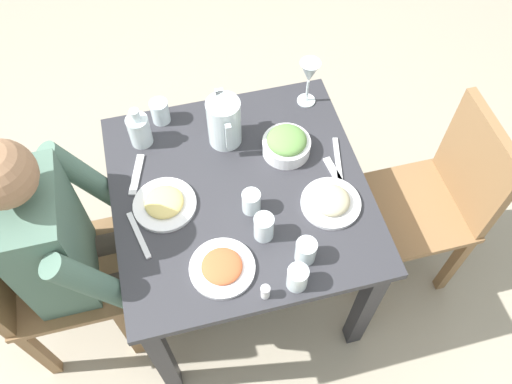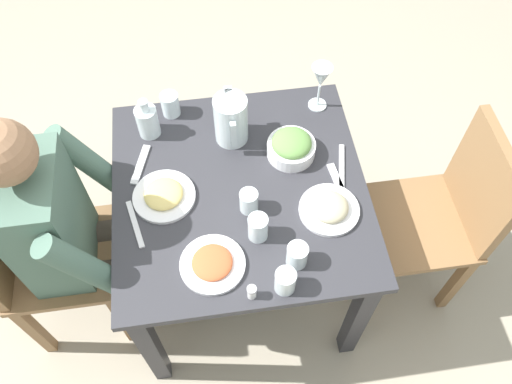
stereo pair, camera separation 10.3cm
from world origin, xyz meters
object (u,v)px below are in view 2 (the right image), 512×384
(chair_near, at_px, (36,255))
(water_pitcher, at_px, (230,120))
(dining_table, at_px, (241,207))
(oil_carafe, at_px, (148,122))
(salad_bowl, at_px, (291,146))
(water_glass_near_right, at_px, (285,281))
(wine_glass, at_px, (321,79))
(plate_rice_curry, at_px, (212,263))
(plate_beans, at_px, (329,208))
(water_glass_far_right, at_px, (170,104))
(water_glass_far_left, at_px, (258,227))
(chair_far, at_px, (442,214))
(salt_shaker, at_px, (252,292))
(water_glass_center, at_px, (249,201))
(plate_fries, at_px, (164,196))
(water_glass_near_left, at_px, (297,255))
(diner_near, at_px, (82,228))

(chair_near, height_order, water_pitcher, water_pitcher)
(dining_table, relative_size, oil_carafe, 5.29)
(dining_table, relative_size, salad_bowl, 5.06)
(water_glass_near_right, xyz_separation_m, wine_glass, (-0.71, 0.25, 0.10))
(chair_near, xyz_separation_m, plate_rice_curry, (0.23, 0.63, 0.22))
(plate_beans, relative_size, water_glass_far_right, 2.19)
(wine_glass, bearing_deg, water_glass_near_right, -19.40)
(water_glass_far_left, bearing_deg, water_pitcher, -174.53)
(dining_table, height_order, plate_beans, plate_beans)
(chair_far, distance_m, water_glass_far_left, 0.77)
(water_glass_near_right, relative_size, oil_carafe, 0.54)
(oil_carafe, bearing_deg, salad_bowl, 70.92)
(dining_table, distance_m, salt_shaker, 0.42)
(salad_bowl, height_order, wine_glass, wine_glass)
(water_glass_center, height_order, salt_shaker, water_glass_center)
(water_pitcher, bearing_deg, plate_fries, -47.78)
(chair_near, height_order, water_glass_center, chair_near)
(plate_fries, height_order, water_glass_near_left, water_glass_near_left)
(water_pitcher, bearing_deg, plate_beans, 38.65)
(diner_near, bearing_deg, water_glass_center, 86.14)
(water_glass_near_right, relative_size, wine_glass, 0.45)
(dining_table, distance_m, water_glass_near_right, 0.42)
(diner_near, distance_m, water_glass_far_left, 0.61)
(diner_near, distance_m, plate_beans, 0.84)
(chair_near, distance_m, water_glass_far_right, 0.73)
(chair_near, distance_m, salt_shaker, 0.85)
(diner_near, bearing_deg, water_glass_near_left, 69.82)
(plate_rice_curry, bearing_deg, water_glass_near_left, 84.94)
(wine_glass, bearing_deg, salad_bowl, -33.61)
(water_pitcher, bearing_deg, water_glass_center, 4.57)
(water_glass_near_right, distance_m, water_glass_center, 0.30)
(diner_near, xyz_separation_m, salt_shaker, (0.35, 0.54, 0.09))
(chair_near, xyz_separation_m, diner_near, (0.00, 0.21, 0.15))
(chair_near, xyz_separation_m, salad_bowl, (-0.17, 0.95, 0.25))
(salad_bowl, height_order, water_glass_far_right, water_glass_far_right)
(dining_table, height_order, water_glass_near_right, water_glass_near_right)
(diner_near, height_order, water_glass_far_right, diner_near)
(water_glass_far_right, bearing_deg, water_glass_far_left, 23.61)
(diner_near, relative_size, water_glass_far_right, 12.87)
(plate_beans, bearing_deg, water_glass_far_left, -77.13)
(plate_fries, distance_m, oil_carafe, 0.30)
(plate_beans, xyz_separation_m, water_glass_near_right, (0.25, -0.19, 0.03))
(dining_table, distance_m, plate_fries, 0.29)
(oil_carafe, bearing_deg, plate_rice_curry, 17.13)
(plate_beans, relative_size, salt_shaker, 3.75)
(chair_far, bearing_deg, dining_table, -96.72)
(chair_near, bearing_deg, salt_shaker, 64.89)
(dining_table, xyz_separation_m, oil_carafe, (-0.29, -0.30, 0.18))
(water_glass_near_left, relative_size, wine_glass, 0.43)
(plate_beans, xyz_separation_m, salt_shaker, (0.26, -0.30, 0.01))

